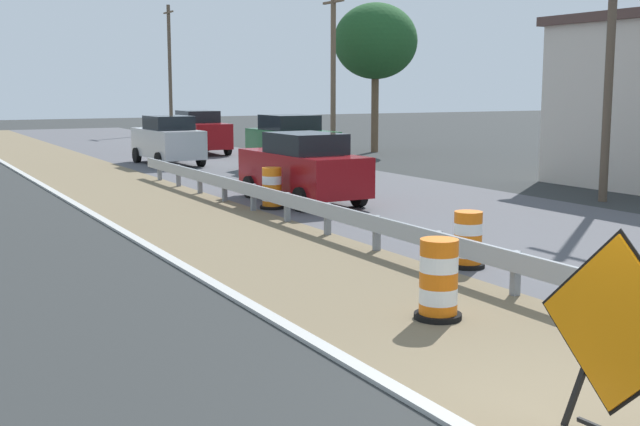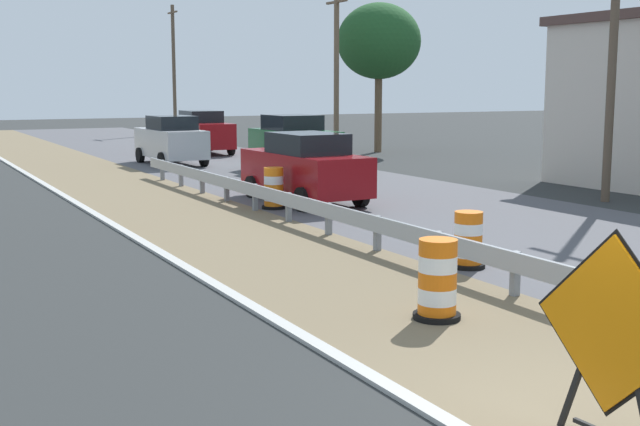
% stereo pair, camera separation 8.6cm
% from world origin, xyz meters
% --- Properties ---
extents(warning_sign_diamond, '(0.15, 1.71, 1.99)m').
position_xyz_m(warning_sign_diamond, '(-0.34, -0.29, 1.06)').
color(warning_sign_diamond, black).
rests_on(warning_sign_diamond, ground).
extents(traffic_barrel_nearest, '(0.67, 0.67, 1.13)m').
position_xyz_m(traffic_barrel_nearest, '(0.76, 3.78, 0.51)').
color(traffic_barrel_nearest, orange).
rests_on(traffic_barrel_nearest, ground).
extents(traffic_barrel_close, '(0.63, 0.63, 1.01)m').
position_xyz_m(traffic_barrel_close, '(3.20, 6.22, 0.46)').
color(traffic_barrel_close, orange).
rests_on(traffic_barrel_close, ground).
extents(traffic_barrel_mid, '(0.64, 0.64, 1.10)m').
position_xyz_m(traffic_barrel_mid, '(3.16, 14.40, 0.50)').
color(traffic_barrel_mid, orange).
rests_on(traffic_barrel_mid, ground).
extents(car_lead_near_lane, '(2.06, 4.44, 2.02)m').
position_xyz_m(car_lead_near_lane, '(4.68, 27.85, 1.01)').
color(car_lead_near_lane, silver).
rests_on(car_lead_near_lane, ground).
extents(car_trailing_near_lane, '(2.13, 4.83, 2.06)m').
position_xyz_m(car_trailing_near_lane, '(7.82, 32.74, 1.03)').
color(car_trailing_near_lane, maroon).
rests_on(car_trailing_near_lane, ground).
extents(car_lead_far_lane, '(2.07, 4.76, 1.94)m').
position_xyz_m(car_lead_far_lane, '(4.44, 15.11, 0.98)').
color(car_lead_far_lane, maroon).
rests_on(car_lead_far_lane, ground).
extents(car_mid_far_lane, '(2.19, 4.27, 2.15)m').
position_xyz_m(car_mid_far_lane, '(7.82, 22.67, 1.07)').
color(car_mid_far_lane, '#195128').
rests_on(car_mid_far_lane, ground).
extents(utility_pole_near, '(0.24, 1.80, 8.76)m').
position_xyz_m(utility_pole_near, '(11.99, 11.28, 4.54)').
color(utility_pole_near, brown).
rests_on(utility_pole_near, ground).
extents(utility_pole_mid, '(0.24, 1.80, 7.48)m').
position_xyz_m(utility_pole_mid, '(12.63, 28.05, 3.90)').
color(utility_pole_mid, brown).
rests_on(utility_pole_mid, ground).
extents(utility_pole_far, '(0.24, 1.80, 8.68)m').
position_xyz_m(utility_pole_far, '(12.06, 49.91, 4.50)').
color(utility_pole_far, brown).
rests_on(utility_pole_far, ground).
extents(tree_roadside, '(4.06, 4.06, 7.22)m').
position_xyz_m(tree_roadside, '(15.72, 29.37, 5.36)').
color(tree_roadside, brown).
rests_on(tree_roadside, ground).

